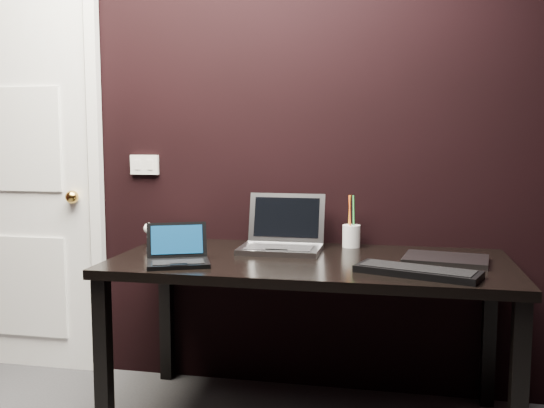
% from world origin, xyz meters
% --- Properties ---
extents(wall_back, '(4.00, 0.00, 4.00)m').
position_xyz_m(wall_back, '(0.00, 1.80, 1.30)').
color(wall_back, black).
rests_on(wall_back, ground).
extents(door, '(0.99, 0.10, 2.14)m').
position_xyz_m(door, '(-1.35, 1.78, 1.04)').
color(door, white).
rests_on(door, ground).
extents(wall_switch, '(0.15, 0.02, 0.10)m').
position_xyz_m(wall_switch, '(-0.62, 1.79, 1.12)').
color(wall_switch, silver).
rests_on(wall_switch, wall_back).
extents(desk, '(1.70, 0.80, 0.74)m').
position_xyz_m(desk, '(0.30, 1.40, 0.66)').
color(desk, black).
rests_on(desk, ground).
extents(netbook, '(0.32, 0.30, 0.16)m').
position_xyz_m(netbook, '(-0.22, 1.18, 0.77)').
color(netbook, black).
rests_on(netbook, desk).
extents(silver_laptop, '(0.37, 0.33, 0.25)m').
position_xyz_m(silver_laptop, '(0.15, 1.57, 0.79)').
color(silver_laptop, '#929397').
rests_on(silver_laptop, desk).
extents(ext_keyboard, '(0.49, 0.30, 0.03)m').
position_xyz_m(ext_keyboard, '(0.74, 1.18, 0.75)').
color(ext_keyboard, black).
rests_on(ext_keyboard, desk).
extents(closed_laptop, '(0.37, 0.29, 0.02)m').
position_xyz_m(closed_laptop, '(0.87, 1.44, 0.75)').
color(closed_laptop, gray).
rests_on(closed_laptop, desk).
extents(desk_phone, '(0.24, 0.23, 0.12)m').
position_xyz_m(desk_phone, '(-0.43, 1.62, 0.78)').
color(desk_phone, white).
rests_on(desk_phone, desk).
extents(mobile_phone, '(0.06, 0.05, 0.09)m').
position_xyz_m(mobile_phone, '(-0.43, 1.44, 0.78)').
color(mobile_phone, black).
rests_on(mobile_phone, desk).
extents(pen_cup, '(0.10, 0.10, 0.25)m').
position_xyz_m(pen_cup, '(0.45, 1.72, 0.80)').
color(pen_cup, silver).
rests_on(pen_cup, desk).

